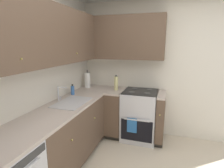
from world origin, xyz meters
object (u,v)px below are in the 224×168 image
object	(u,v)px
paper_towel_roll	(87,80)
oil_bottle	(116,83)
oven_range	(140,115)
soap_bottle	(73,90)

from	to	relation	value
paper_towel_roll	oil_bottle	distance (m)	0.60
oven_range	oil_bottle	bearing A→B (deg)	92.29
oven_range	paper_towel_roll	size ratio (longest dim) A/B	2.95
paper_towel_roll	oven_range	bearing A→B (deg)	-90.20
oil_bottle	paper_towel_roll	bearing A→B (deg)	87.89
oven_range	oil_bottle	distance (m)	0.74
soap_bottle	paper_towel_roll	world-z (taller)	paper_towel_roll
oven_range	soap_bottle	bearing A→B (deg)	116.99
soap_bottle	oil_bottle	bearing A→B (deg)	-49.40
soap_bottle	paper_towel_roll	size ratio (longest dim) A/B	0.50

